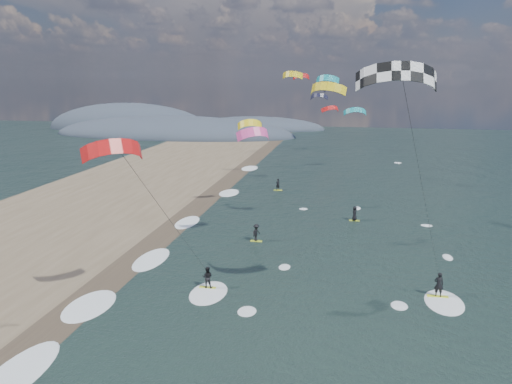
# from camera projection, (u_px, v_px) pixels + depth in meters

# --- Properties ---
(ground) EXTENTS (260.00, 260.00, 0.00)m
(ground) POSITION_uv_depth(u_px,v_px,m) (231.00, 376.00, 25.92)
(ground) COLOR black
(ground) RESTS_ON ground
(wet_sand_strip) EXTENTS (3.00, 240.00, 0.00)m
(wet_sand_strip) POSITION_uv_depth(u_px,v_px,m) (108.00, 282.00, 37.70)
(wet_sand_strip) COLOR #382D23
(wet_sand_strip) RESTS_ON ground
(coastal_hills) EXTENTS (80.00, 41.00, 15.00)m
(coastal_hills) POSITION_uv_depth(u_px,v_px,m) (166.00, 132.00, 137.30)
(coastal_hills) COLOR #3D4756
(coastal_hills) RESTS_ON ground
(kitesurfer_near_a) EXTENTS (7.84, 8.44, 16.38)m
(kitesurfer_near_a) POSITION_uv_depth(u_px,v_px,m) (411.00, 123.00, 28.05)
(kitesurfer_near_a) COLOR #DBEF2A
(kitesurfer_near_a) RESTS_ON ground
(kitesurfer_near_b) EXTENTS (6.95, 9.03, 12.37)m
(kitesurfer_near_b) POSITION_uv_depth(u_px,v_px,m) (150.00, 198.00, 31.18)
(kitesurfer_near_b) COLOR #DBEF2A
(kitesurfer_near_b) RESTS_ON ground
(far_kitesurfers) EXTENTS (11.32, 22.35, 1.68)m
(far_kitesurfers) POSITION_uv_depth(u_px,v_px,m) (291.00, 216.00, 52.22)
(far_kitesurfers) COLOR #DBEF2A
(far_kitesurfers) RESTS_ON ground
(bg_kite_field) EXTENTS (14.82, 76.64, 7.64)m
(bg_kite_field) POSITION_uv_depth(u_px,v_px,m) (318.00, 96.00, 76.28)
(bg_kite_field) COLOR teal
(bg_kite_field) RESTS_ON ground
(shoreline_surf) EXTENTS (2.40, 79.40, 0.11)m
(shoreline_surf) POSITION_uv_depth(u_px,v_px,m) (148.00, 260.00, 42.01)
(shoreline_surf) COLOR white
(shoreline_surf) RESTS_ON ground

